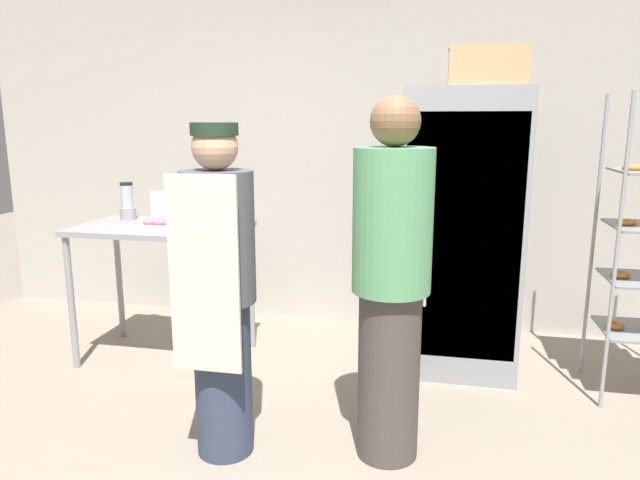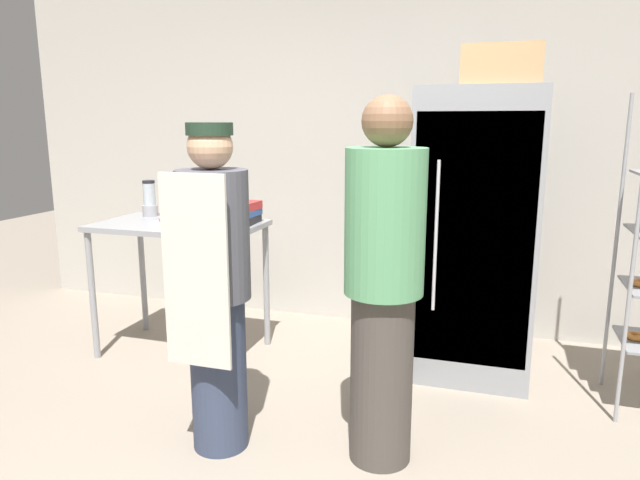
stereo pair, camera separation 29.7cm
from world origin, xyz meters
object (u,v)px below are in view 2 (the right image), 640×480
at_px(refrigerator, 474,236).
at_px(blender_pitcher, 150,200).
at_px(binder_stack, 237,212).
at_px(person_customer, 384,284).
at_px(person_baker, 215,286).
at_px(cardboard_storage_box, 501,66).
at_px(donut_box, 178,220).

bearing_deg(refrigerator, blender_pitcher, -178.07).
distance_m(binder_stack, person_customer, 1.59).
xyz_separation_m(blender_pitcher, person_baker, (1.16, -1.21, -0.21)).
relative_size(binder_stack, cardboard_storage_box, 0.66).
bearing_deg(refrigerator, person_baker, -131.51).
bearing_deg(person_customer, donut_box, 154.26).
distance_m(refrigerator, cardboard_storage_box, 1.03).
distance_m(blender_pitcher, person_baker, 1.69).
distance_m(binder_stack, cardboard_storage_box, 1.91).
relative_size(refrigerator, donut_box, 6.79).
bearing_deg(person_baker, refrigerator, 48.49).
relative_size(person_baker, person_customer, 0.93).
relative_size(blender_pitcher, person_baker, 0.16).
bearing_deg(person_customer, binder_stack, 140.55).
bearing_deg(donut_box, cardboard_storage_box, 9.77).
relative_size(donut_box, blender_pitcher, 1.02).
distance_m(donut_box, blender_pitcher, 0.57).
bearing_deg(binder_stack, cardboard_storage_box, 2.03).
bearing_deg(cardboard_storage_box, person_baker, -135.93).
xyz_separation_m(blender_pitcher, person_customer, (1.95, -1.07, -0.17)).
distance_m(blender_pitcher, binder_stack, 0.74).
bearing_deg(refrigerator, cardboard_storage_box, -41.07).
relative_size(blender_pitcher, person_customer, 0.15).
xyz_separation_m(donut_box, binder_stack, (0.29, 0.28, 0.03)).
height_order(blender_pitcher, binder_stack, blender_pitcher).
bearing_deg(donut_box, person_customer, -25.74).
distance_m(refrigerator, person_customer, 1.20).
height_order(blender_pitcher, person_baker, person_baker).
distance_m(donut_box, cardboard_storage_box, 2.20).
xyz_separation_m(binder_stack, person_baker, (0.43, -1.14, -0.17)).
relative_size(cardboard_storage_box, person_baker, 0.28).
xyz_separation_m(refrigerator, donut_box, (-1.86, -0.42, 0.07)).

